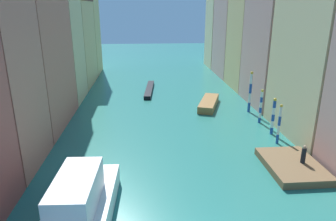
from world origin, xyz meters
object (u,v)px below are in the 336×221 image
(mooring_pole_3, at_px, (250,92))
(mooring_pole_0, at_px, (279,124))
(mooring_pole_1, at_px, (273,116))
(vaporetto_white, at_px, (78,210))
(person_on_dock, at_px, (304,155))
(gondola_black, at_px, (149,89))
(mooring_pole_2, at_px, (261,106))
(waterfront_dock, at_px, (292,166))
(motorboat_0, at_px, (209,103))

(mooring_pole_3, bearing_deg, mooring_pole_0, -92.31)
(mooring_pole_1, xyz_separation_m, vaporetto_white, (-16.81, -12.75, -0.77))
(person_on_dock, bearing_deg, gondola_black, 114.59)
(mooring_pole_0, distance_m, mooring_pole_2, 5.57)
(mooring_pole_1, xyz_separation_m, mooring_pole_2, (-0.05, 3.29, 0.01))
(waterfront_dock, xyz_separation_m, mooring_pole_1, (1.24, 7.16, 1.66))
(gondola_black, bearing_deg, mooring_pole_2, -50.91)
(mooring_pole_0, xyz_separation_m, mooring_pole_3, (0.38, 9.36, 0.60))
(mooring_pole_2, height_order, gondola_black, mooring_pole_2)
(waterfront_dock, xyz_separation_m, person_on_dock, (0.76, -0.08, 0.97))
(waterfront_dock, height_order, vaporetto_white, vaporetto_white)
(mooring_pole_3, bearing_deg, mooring_pole_2, -90.69)
(mooring_pole_3, relative_size, gondola_black, 0.51)
(mooring_pole_0, relative_size, mooring_pole_3, 0.77)
(person_on_dock, height_order, mooring_pole_1, mooring_pole_1)
(person_on_dock, relative_size, gondola_black, 0.15)
(person_on_dock, bearing_deg, vaporetto_white, -161.31)
(waterfront_dock, height_order, gondola_black, waterfront_dock)
(mooring_pole_2, bearing_deg, mooring_pole_1, -89.18)
(mooring_pole_3, xyz_separation_m, gondola_black, (-12.06, 10.98, -2.31))
(vaporetto_white, bearing_deg, mooring_pole_2, 43.75)
(vaporetto_white, distance_m, gondola_black, 31.20)
(waterfront_dock, xyz_separation_m, gondola_black, (-10.82, 25.23, -0.02))
(mooring_pole_1, relative_size, gondola_black, 0.39)
(vaporetto_white, bearing_deg, motorboat_0, 61.19)
(motorboat_0, bearing_deg, person_on_dock, -76.52)
(person_on_dock, relative_size, mooring_pole_0, 0.38)
(mooring_pole_3, relative_size, motorboat_0, 0.72)
(vaporetto_white, bearing_deg, gondola_black, 81.25)
(mooring_pole_1, distance_m, gondola_black, 21.79)
(mooring_pole_2, distance_m, motorboat_0, 7.88)
(mooring_pole_1, bearing_deg, waterfront_dock, -99.83)
(mooring_pole_1, height_order, motorboat_0, mooring_pole_1)
(mooring_pole_0, height_order, motorboat_0, mooring_pole_0)
(mooring_pole_3, distance_m, motorboat_0, 5.58)
(mooring_pole_2, relative_size, motorboat_0, 0.55)
(mooring_pole_0, xyz_separation_m, mooring_pole_1, (0.38, 2.27, -0.02))
(vaporetto_white, bearing_deg, person_on_dock, 18.69)
(mooring_pole_2, bearing_deg, waterfront_dock, -96.52)
(mooring_pole_2, distance_m, vaporetto_white, 23.21)
(mooring_pole_3, distance_m, gondola_black, 16.47)
(mooring_pole_0, relative_size, vaporetto_white, 0.38)
(mooring_pole_0, relative_size, mooring_pole_1, 1.02)
(mooring_pole_0, distance_m, motorboat_0, 12.66)
(person_on_dock, bearing_deg, motorboat_0, 103.48)
(person_on_dock, distance_m, vaporetto_white, 17.24)
(person_on_dock, relative_size, vaporetto_white, 0.14)
(motorboat_0, bearing_deg, vaporetto_white, -118.81)
(mooring_pole_0, distance_m, mooring_pole_1, 2.30)
(mooring_pole_1, relative_size, mooring_pole_3, 0.75)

